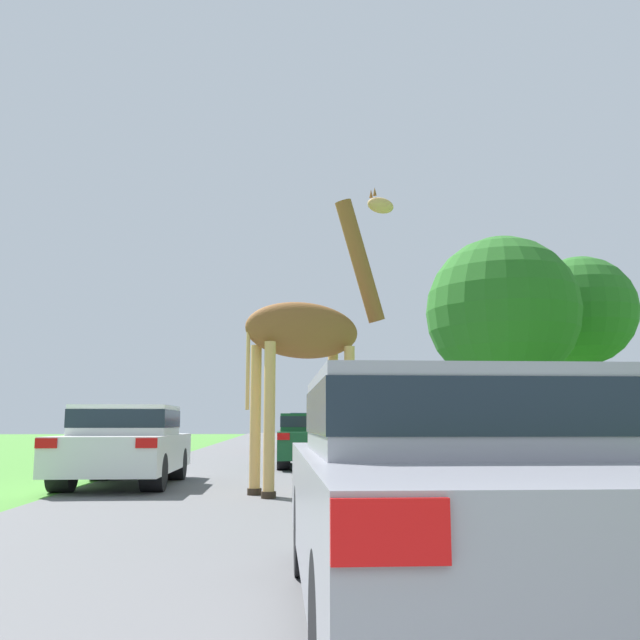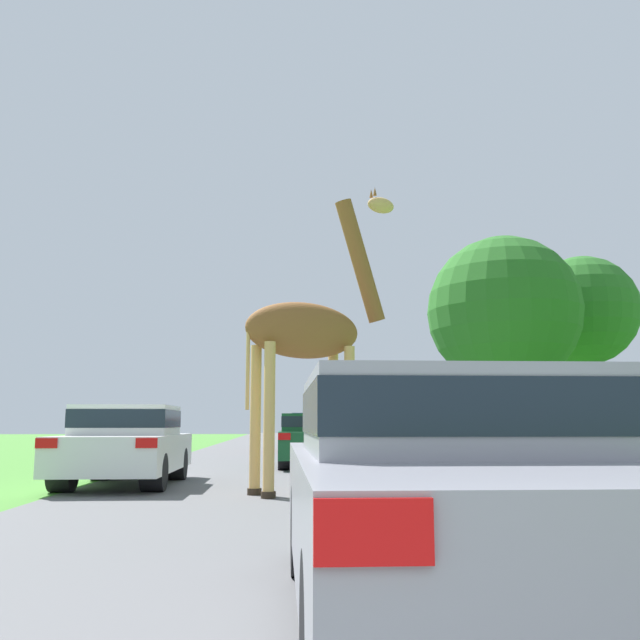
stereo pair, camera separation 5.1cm
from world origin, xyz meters
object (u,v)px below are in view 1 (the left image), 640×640
object	(u,v)px
car_queue_right	(308,439)
tree_mid_field	(503,312)
car_queue_left	(313,434)
giraffe_near_road	(311,336)
car_lead_maroon	(444,489)
tree_far_right	(581,312)
tree_left_edge	(495,322)
car_far_ahead	(301,434)
car_verge_right	(126,443)

from	to	relation	value
car_queue_right	tree_mid_field	distance (m)	6.76
car_queue_right	car_queue_left	distance (m)	5.52
giraffe_near_road	car_lead_maroon	xyz separation A→B (m)	(0.44, -7.49, -1.88)
giraffe_near_road	car_queue_right	size ratio (longest dim) A/B	1.35
car_lead_maroon	tree_mid_field	world-z (taller)	tree_mid_field
car_queue_right	tree_far_right	bearing A→B (deg)	21.14
car_queue_right	tree_left_edge	world-z (taller)	tree_left_edge
car_lead_maroon	car_queue_right	xyz separation A→B (m)	(-0.17, 14.68, -0.02)
car_queue_right	giraffe_near_road	bearing A→B (deg)	-92.19
car_queue_left	tree_left_edge	xyz separation A→B (m)	(8.08, 4.19, 4.72)
car_far_ahead	giraffe_near_road	bearing A→B (deg)	-91.35
giraffe_near_road	car_lead_maroon	size ratio (longest dim) A/B	1.20
car_verge_right	car_far_ahead	bearing A→B (deg)	76.42
car_lead_maroon	car_verge_right	xyz separation A→B (m)	(-3.91, 9.30, 0.02)
car_queue_left	tree_left_edge	bearing A→B (deg)	27.39
car_queue_right	car_queue_left	bearing A→B (deg)	85.66
car_far_ahead	car_verge_right	world-z (taller)	car_verge_right
giraffe_near_road	tree_left_edge	world-z (taller)	tree_left_edge
car_queue_right	car_far_ahead	xyz separation A→B (m)	(0.15, 10.73, -0.03)
car_far_ahead	tree_mid_field	distance (m)	12.29
car_lead_maroon	tree_left_edge	size ratio (longest dim) A/B	0.57
car_lead_maroon	car_far_ahead	xyz separation A→B (m)	(-0.02, 25.40, -0.05)
tree_mid_field	car_far_ahead	bearing A→B (deg)	118.18
tree_left_edge	tree_mid_field	bearing A→B (deg)	-106.78
giraffe_near_road	car_far_ahead	size ratio (longest dim) A/B	1.22
car_lead_maroon	tree_mid_field	size ratio (longest dim) A/B	0.70
car_lead_maroon	tree_left_edge	distance (m)	26.19
car_lead_maroon	tree_left_edge	xyz separation A→B (m)	(8.33, 24.37, 4.74)
car_verge_right	tree_left_edge	world-z (taller)	tree_left_edge
tree_left_edge	car_queue_left	bearing A→B (deg)	-152.61
tree_left_edge	car_queue_right	bearing A→B (deg)	-131.25
car_queue_left	tree_mid_field	xyz separation A→B (m)	(5.27, -5.12, 3.58)
car_queue_right	tree_left_edge	xyz separation A→B (m)	(8.50, 9.69, 4.76)
car_queue_left	car_queue_right	bearing A→B (deg)	-94.34
giraffe_near_road	car_queue_left	world-z (taller)	giraffe_near_road
car_lead_maroon	tree_far_right	size ratio (longest dim) A/B	0.67
car_queue_right	tree_mid_field	size ratio (longest dim) A/B	0.62
car_lead_maroon	tree_mid_field	distance (m)	16.44
car_far_ahead	tree_mid_field	xyz separation A→B (m)	(5.54, -10.35, 3.64)
car_verge_right	tree_mid_field	world-z (taller)	tree_mid_field
car_lead_maroon	tree_left_edge	world-z (taller)	tree_left_edge
car_lead_maroon	car_queue_left	world-z (taller)	car_queue_left
car_verge_right	tree_far_right	distance (m)	16.65
car_queue_right	tree_mid_field	xyz separation A→B (m)	(5.69, 0.38, 3.62)
giraffe_near_road	tree_far_right	distance (m)	14.86
car_lead_maroon	car_queue_right	distance (m)	14.68
car_queue_left	tree_mid_field	distance (m)	8.18
car_queue_left	car_far_ahead	world-z (taller)	car_queue_left
car_lead_maroon	car_verge_right	bearing A→B (deg)	112.79
giraffe_near_road	car_lead_maroon	world-z (taller)	giraffe_near_road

